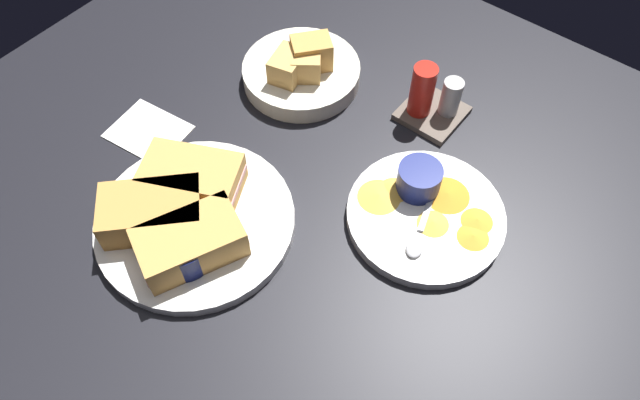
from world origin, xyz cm
name	(u,v)px	position (x,y,z in cm)	size (l,w,h in cm)	color
ground_plane	(284,201)	(0.00, 0.00, -1.50)	(110.00, 110.00, 3.00)	black
plate_sandwich_main	(196,222)	(-6.16, -11.10, 0.80)	(26.80, 26.80, 1.60)	white
sandwich_half_near	(192,177)	(-9.66, -7.40, 4.00)	(15.00, 12.45, 4.80)	tan
sandwich_half_far	(152,212)	(-9.85, -14.60, 4.00)	(14.53, 14.60, 4.80)	#C68C42
sandwich_half_extra	(190,242)	(-2.65, -14.80, 4.00)	(12.30, 14.98, 4.80)	tan
ramekin_dark_sauce	(182,249)	(-2.74, -16.07, 3.94)	(7.13, 7.13, 4.38)	#0C144C
spoon_by_dark_ramekin	(187,220)	(-6.61, -11.99, 1.96)	(7.86, 8.18, 0.80)	silver
plate_chips_companion	(425,216)	(17.68, 8.89, 0.80)	(21.43, 21.43, 1.60)	white
ramekin_light_gravy	(419,178)	(14.46, 11.57, 3.79)	(6.05, 6.05, 4.09)	navy
spoon_by_gravy_ramekin	(418,239)	(19.10, 4.46, 1.96)	(4.44, 9.84, 0.80)	silver
plantain_chip_scatter	(429,206)	(17.45, 9.89, 1.90)	(19.40, 13.17, 0.60)	orange
bread_basket_rear	(302,70)	(-12.19, 18.96, 2.41)	(18.70, 18.70, 7.91)	silver
condiment_caddy	(432,99)	(7.79, 25.42, 3.41)	(9.00, 9.00, 9.50)	brown
paper_napkin_folded	(148,131)	(-23.64, -3.81, 0.20)	(11.00, 9.00, 0.40)	white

